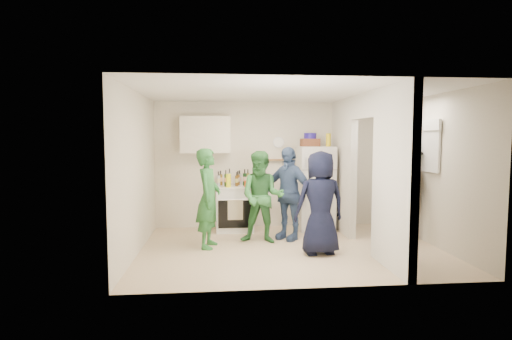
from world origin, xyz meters
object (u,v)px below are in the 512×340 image
Objects in this scene: person_green_center at (262,197)px; person_denim at (288,193)px; stove at (235,208)px; blue_bowl at (310,136)px; wicker_basket at (310,143)px; yellow_cup_stack_top at (328,140)px; fridge at (315,188)px; person_green_left at (209,198)px; person_navy at (320,203)px; person_nook at (404,190)px.

person_green_center is 0.96× the size of person_denim.
person_denim is at bearing -39.22° from stove.
blue_bowl reaches higher than person_denim.
person_green_center is 0.52m from person_denim.
wicker_basket is 0.21× the size of person_denim.
yellow_cup_stack_top is at bearing -4.15° from stove.
wicker_basket is at bearing 153.43° from fridge.
person_green_left is 0.92m from person_green_center.
fridge is 1.69m from person_navy.
fridge is 0.99× the size of person_denim.
wicker_basket is 1.68m from person_green_center.
person_nook is (1.48, -0.93, -0.82)m from wicker_basket.
yellow_cup_stack_top is 2.65m from person_green_left.
wicker_basket reaches higher than person_green_left.
stove is 2.13m from person_navy.
stove is at bearing 175.85° from yellow_cup_stack_top.
blue_bowl is 0.15× the size of person_green_center.
person_green_center reaches higher than stove.
person_green_center is at bearing -137.38° from wicker_basket.
person_green_center is at bearing -149.32° from yellow_cup_stack_top.
blue_bowl is at bearing 0.00° from wicker_basket.
fridge is 1.00× the size of person_green_left.
wicker_basket is 0.22× the size of person_green_left.
wicker_basket is 1.40× the size of yellow_cup_stack_top.
fridge is 6.77× the size of blue_bowl.
stove is 2.23m from yellow_cup_stack_top.
wicker_basket is 0.22× the size of person_navy.
stove is 0.54× the size of person_green_left.
person_green_left is at bearing -148.98° from blue_bowl.
wicker_basket is 1.93m from person_nook.
person_denim is 2.05m from person_nook.
blue_bowl reaches higher than fridge.
person_nook is at bearing -32.12° from blue_bowl.
stove is at bearing 178.91° from fridge.
fridge is 0.93× the size of person_nook.
fridge is at bearing 53.46° from person_green_center.
wicker_basket reaches higher than fridge.
wicker_basket is at bearing -47.39° from person_green_left.
person_nook reaches higher than person_green_left.
yellow_cup_stack_top is 1.64m from person_nook.
stove is 0.50× the size of person_nook.
person_navy is (-0.23, -1.71, -1.03)m from blue_bowl.
stove is at bearing -179.22° from wicker_basket.
yellow_cup_stack_top reaches higher than person_denim.
fridge is 6.50× the size of yellow_cup_stack_top.
blue_bowl is at bearing -109.36° from person_nook.
person_navy is at bearing -97.56° from wicker_basket.
person_green_left is (-2.26, -1.02, -0.94)m from yellow_cup_stack_top.
person_nook is at bearing 38.86° from person_denim.
yellow_cup_stack_top is (1.79, -0.13, 1.31)m from stove.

